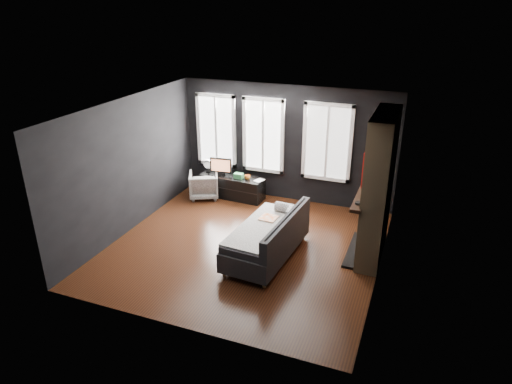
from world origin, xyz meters
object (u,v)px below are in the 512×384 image
at_px(armchair, 204,184).
at_px(book, 257,175).
at_px(sofa, 267,235).
at_px(mantel_vase, 367,179).
at_px(media_console, 232,187).
at_px(mug, 247,177).
at_px(monitor, 221,165).

bearing_deg(armchair, book, 164.08).
distance_m(sofa, armchair, 3.09).
distance_m(sofa, mantel_vase, 2.16).
xyz_separation_m(media_console, book, (0.62, -0.01, 0.38)).
xyz_separation_m(mug, mantel_vase, (2.84, -0.99, 0.71)).
bearing_deg(book, monitor, 179.03).
height_order(media_console, monitor, monitor).
relative_size(sofa, media_console, 1.33).
height_order(sofa, armchair, sofa).
distance_m(media_console, mug, 0.53).
distance_m(sofa, mug, 2.56).
bearing_deg(sofa, media_console, 131.41).
bearing_deg(book, media_console, 179.40).
xyz_separation_m(sofa, mantel_vase, (1.56, 1.22, 0.87)).
distance_m(monitor, book, 0.92).
xyz_separation_m(media_console, monitor, (-0.29, 0.01, 0.51)).
bearing_deg(mantel_vase, mug, 160.69).
relative_size(media_console, monitor, 2.87).
bearing_deg(mantel_vase, media_console, 162.10).
xyz_separation_m(media_console, mug, (0.41, -0.06, 0.33)).
bearing_deg(media_console, armchair, -155.74).
xyz_separation_m(mug, book, (0.21, 0.05, 0.05)).
bearing_deg(book, sofa, -64.76).
distance_m(sofa, book, 2.51).
height_order(media_console, mantel_vase, mantel_vase).
distance_m(sofa, monitor, 3.03).
height_order(armchair, monitor, monitor).
xyz_separation_m(sofa, mug, (-1.27, 2.21, 0.16)).
relative_size(media_console, mug, 11.30).
xyz_separation_m(monitor, book, (0.91, -0.02, -0.12)).
xyz_separation_m(sofa, armchair, (-2.33, 2.03, -0.10)).
distance_m(media_console, book, 0.73).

